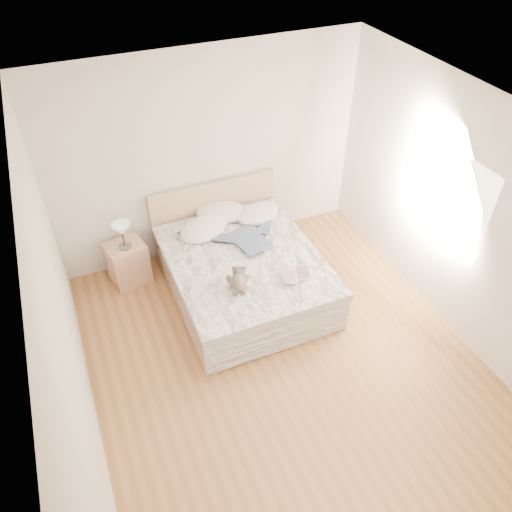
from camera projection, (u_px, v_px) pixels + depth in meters
name	position (u px, v px, depth m)	size (l,w,h in m)	color
floor	(283.00, 359.00, 5.47)	(4.00, 4.50, 0.00)	brown
ceiling	(296.00, 131.00, 3.73)	(4.00, 4.50, 0.00)	silver
wall_back	(209.00, 156.00, 6.18)	(4.00, 0.02, 2.70)	silver
wall_front	(451.00, 492.00, 3.02)	(4.00, 0.02, 2.70)	silver
wall_left	(64.00, 331.00, 4.00)	(0.02, 4.50, 2.70)	silver
wall_right	(461.00, 217.00, 5.20)	(0.02, 4.50, 2.70)	silver
window	(443.00, 194.00, 5.34)	(0.02, 1.30, 1.10)	white
bed	(242.00, 271.00, 6.11)	(1.72, 2.14, 1.00)	tan
nightstand	(128.00, 263.00, 6.27)	(0.45, 0.40, 0.56)	tan
table_lamp	(122.00, 231.00, 5.91)	(0.28, 0.28, 0.34)	#4E4944
pillow_left	(204.00, 229.00, 6.22)	(0.65, 0.45, 0.19)	white
pillow_middle	(222.00, 212.00, 6.49)	(0.67, 0.47, 0.20)	white
pillow_right	(258.00, 213.00, 6.47)	(0.61, 0.43, 0.18)	white
blouse	(250.00, 240.00, 6.06)	(0.56, 0.59, 0.02)	#384768
photo_book	(191.00, 234.00, 6.15)	(0.34, 0.23, 0.03)	silver
childrens_book	(296.00, 275.00, 5.58)	(0.34, 0.23, 0.02)	#FEEBCD
teddy_bear	(238.00, 287.00, 5.40)	(0.23, 0.32, 0.17)	brown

